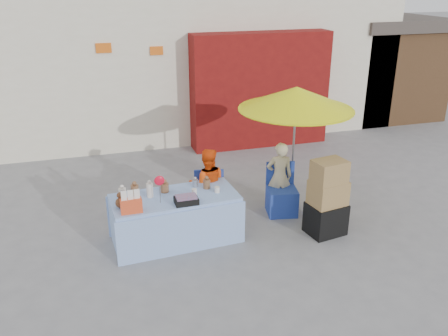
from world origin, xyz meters
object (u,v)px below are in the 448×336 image
object	(u,v)px
chair_right	(282,199)
vendor_orange	(207,185)
umbrella	(296,99)
vendor_beige	(279,177)
chair_left	(210,208)
box_stack	(327,200)
market_table	(175,218)

from	to	relation	value
chair_right	vendor_orange	world-z (taller)	vendor_orange
vendor_orange	umbrella	world-z (taller)	umbrella
vendor_beige	chair_left	bearing A→B (deg)	17.23
vendor_orange	vendor_beige	size ratio (longest dim) A/B	1.02
vendor_orange	box_stack	xyz separation A→B (m)	(1.64, -0.96, -0.05)
market_table	umbrella	size ratio (longest dim) A/B	0.94
chair_right	box_stack	size ratio (longest dim) A/B	0.70
vendor_beige	umbrella	bearing A→B (deg)	-142.36
market_table	box_stack	world-z (taller)	box_stack
vendor_orange	vendor_beige	bearing A→B (deg)	-168.92
vendor_beige	market_table	bearing A→B (deg)	25.88
chair_right	market_table	bearing A→B (deg)	-158.01
market_table	vendor_beige	size ratio (longest dim) A/B	1.62
market_table	umbrella	bearing A→B (deg)	12.57
chair_left	box_stack	xyz separation A→B (m)	(1.64, -0.83, 0.31)
market_table	vendor_beige	xyz separation A→B (m)	(1.89, 0.50, 0.23)
umbrella	box_stack	bearing A→B (deg)	-85.45
market_table	chair_left	distance (m)	0.75
vendor_beige	umbrella	xyz separation A→B (m)	(0.30, 0.15, 1.29)
vendor_orange	umbrella	size ratio (longest dim) A/B	0.59
chair_left	umbrella	size ratio (longest dim) A/B	0.41
vendor_beige	umbrella	world-z (taller)	umbrella
chair_right	umbrella	bearing A→B (deg)	54.85
chair_right	box_stack	bearing A→B (deg)	-53.99
vendor_beige	box_stack	distance (m)	1.04
chair_left	vendor_orange	bearing A→B (deg)	102.37
vendor_orange	vendor_beige	world-z (taller)	vendor_orange
chair_right	vendor_beige	bearing A→B (deg)	102.37
umbrella	vendor_orange	bearing A→B (deg)	-174.47
chair_left	vendor_beige	bearing A→B (deg)	17.23
umbrella	box_stack	size ratio (longest dim) A/B	1.71
chair_right	umbrella	distance (m)	1.69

